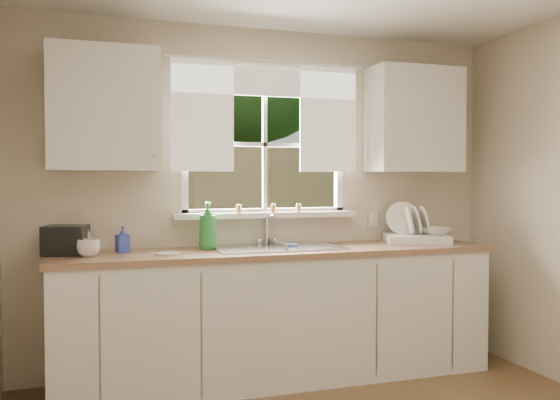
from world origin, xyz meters
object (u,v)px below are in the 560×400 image
object	(u,v)px
black_appliance	(66,240)
dish_rack	(415,234)
soap_bottle_a	(208,226)
cup	(88,248)

from	to	relation	value
black_appliance	dish_rack	bearing A→B (deg)	12.66
dish_rack	soap_bottle_a	size ratio (longest dim) A/B	1.69
cup	dish_rack	bearing A→B (deg)	-17.69
cup	black_appliance	size ratio (longest dim) A/B	0.55
cup	black_appliance	xyz separation A→B (m)	(-0.14, 0.15, 0.04)
soap_bottle_a	black_appliance	size ratio (longest dim) A/B	1.27
dish_rack	cup	xyz separation A→B (m)	(-2.37, -0.10, -0.01)
soap_bottle_a	black_appliance	xyz separation A→B (m)	(-0.92, -0.00, -0.07)
dish_rack	cup	world-z (taller)	dish_rack
soap_bottle_a	cup	bearing A→B (deg)	-173.12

